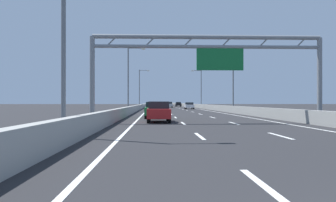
{
  "coord_description": "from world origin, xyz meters",
  "views": [
    {
      "loc": [
        -3.76,
        -2.55,
        1.52
      ],
      "look_at": [
        -0.67,
        80.56,
        1.72
      ],
      "focal_mm": 36.66,
      "sensor_mm": 36.0,
      "label": 1
    }
  ],
  "objects_px": {
    "streetlamp_left_near": "(69,12)",
    "white_car": "(189,106)",
    "streetlamp_left_far": "(140,86)",
    "black_car": "(178,104)",
    "red_car": "(159,112)",
    "silver_car": "(169,105)",
    "green_car": "(154,110)",
    "orange_car": "(156,104)",
    "streetlamp_right_far": "(200,86)",
    "streetlamp_left_mid": "(130,75)",
    "sign_gantry": "(209,56)",
    "streetlamp_right_mid": "(232,75)"
  },
  "relations": [
    {
      "from": "streetlamp_left_near",
      "to": "white_car",
      "type": "relative_size",
      "value": 2.21
    },
    {
      "from": "streetlamp_left_far",
      "to": "black_car",
      "type": "distance_m",
      "value": 26.18
    },
    {
      "from": "white_car",
      "to": "red_car",
      "type": "relative_size",
      "value": 0.98
    },
    {
      "from": "silver_car",
      "to": "green_car",
      "type": "relative_size",
      "value": 0.97
    },
    {
      "from": "green_car",
      "to": "orange_car",
      "type": "xyz_separation_m",
      "value": [
        0.47,
        76.71,
        -0.05
      ]
    },
    {
      "from": "streetlamp_left_near",
      "to": "streetlamp_right_far",
      "type": "relative_size",
      "value": 1.0
    },
    {
      "from": "white_car",
      "to": "green_car",
      "type": "xyz_separation_m",
      "value": [
        -7.26,
        -40.21,
        0.05
      ]
    },
    {
      "from": "streetlamp_left_mid",
      "to": "white_car",
      "type": "bearing_deg",
      "value": 64.01
    },
    {
      "from": "streetlamp_right_far",
      "to": "orange_car",
      "type": "distance_m",
      "value": 26.46
    },
    {
      "from": "sign_gantry",
      "to": "streetlamp_left_near",
      "type": "distance_m",
      "value": 12.35
    },
    {
      "from": "silver_car",
      "to": "black_car",
      "type": "distance_m",
      "value": 17.09
    },
    {
      "from": "streetlamp_right_mid",
      "to": "red_car",
      "type": "relative_size",
      "value": 2.16
    },
    {
      "from": "sign_gantry",
      "to": "red_car",
      "type": "bearing_deg",
      "value": 161.4
    },
    {
      "from": "sign_gantry",
      "to": "streetlamp_right_mid",
      "type": "relative_size",
      "value": 1.78
    },
    {
      "from": "streetlamp_right_mid",
      "to": "streetlamp_left_far",
      "type": "bearing_deg",
      "value": 113.03
    },
    {
      "from": "streetlamp_right_far",
      "to": "green_car",
      "type": "height_order",
      "value": "streetlamp_right_far"
    },
    {
      "from": "streetlamp_left_mid",
      "to": "red_car",
      "type": "relative_size",
      "value": 2.16
    },
    {
      "from": "streetlamp_left_mid",
      "to": "black_car",
      "type": "height_order",
      "value": "streetlamp_left_mid"
    },
    {
      "from": "sign_gantry",
      "to": "streetlamp_right_mid",
      "type": "distance_m",
      "value": 26.44
    },
    {
      "from": "streetlamp_left_far",
      "to": "green_car",
      "type": "distance_m",
      "value": 53.35
    },
    {
      "from": "streetlamp_left_far",
      "to": "streetlamp_right_far",
      "type": "distance_m",
      "value": 14.93
    },
    {
      "from": "streetlamp_left_mid",
      "to": "streetlamp_right_far",
      "type": "bearing_deg",
      "value": 66.97
    },
    {
      "from": "white_car",
      "to": "black_car",
      "type": "distance_m",
      "value": 36.11
    },
    {
      "from": "streetlamp_right_far",
      "to": "orange_car",
      "type": "height_order",
      "value": "streetlamp_right_far"
    },
    {
      "from": "streetlamp_right_mid",
      "to": "green_car",
      "type": "height_order",
      "value": "streetlamp_right_mid"
    },
    {
      "from": "streetlamp_left_near",
      "to": "red_car",
      "type": "relative_size",
      "value": 2.16
    },
    {
      "from": "streetlamp_left_near",
      "to": "green_car",
      "type": "relative_size",
      "value": 2.03
    },
    {
      "from": "streetlamp_left_mid",
      "to": "orange_car",
      "type": "distance_m",
      "value": 59.14
    },
    {
      "from": "streetlamp_left_far",
      "to": "green_car",
      "type": "bearing_deg",
      "value": -86.09
    },
    {
      "from": "streetlamp_left_far",
      "to": "black_car",
      "type": "relative_size",
      "value": 2.21
    },
    {
      "from": "streetlamp_left_near",
      "to": "white_car",
      "type": "bearing_deg",
      "value": 79.27
    },
    {
      "from": "black_car",
      "to": "orange_car",
      "type": "xyz_separation_m",
      "value": [
        -6.91,
        0.38,
        -0.03
      ]
    },
    {
      "from": "streetlamp_left_mid",
      "to": "red_car",
      "type": "bearing_deg",
      "value": -80.7
    },
    {
      "from": "white_car",
      "to": "streetlamp_right_far",
      "type": "bearing_deg",
      "value": 72.46
    },
    {
      "from": "streetlamp_left_near",
      "to": "streetlamp_right_mid",
      "type": "relative_size",
      "value": 1.0
    },
    {
      "from": "streetlamp_right_mid",
      "to": "orange_car",
      "type": "height_order",
      "value": "streetlamp_right_mid"
    },
    {
      "from": "streetlamp_right_far",
      "to": "red_car",
      "type": "bearing_deg",
      "value": -100.48
    },
    {
      "from": "red_car",
      "to": "streetlamp_right_mid",
      "type": "bearing_deg",
      "value": 65.6
    },
    {
      "from": "streetlamp_right_far",
      "to": "streetlamp_right_mid",
      "type": "bearing_deg",
      "value": -90.0
    },
    {
      "from": "black_car",
      "to": "red_car",
      "type": "distance_m",
      "value": 82.91
    },
    {
      "from": "sign_gantry",
      "to": "green_car",
      "type": "height_order",
      "value": "sign_gantry"
    },
    {
      "from": "white_car",
      "to": "black_car",
      "type": "relative_size",
      "value": 1.0
    },
    {
      "from": "streetlamp_left_far",
      "to": "streetlamp_left_near",
      "type": "bearing_deg",
      "value": -90.0
    },
    {
      "from": "streetlamp_left_far",
      "to": "streetlamp_right_far",
      "type": "height_order",
      "value": "same"
    },
    {
      "from": "streetlamp_left_near",
      "to": "streetlamp_left_far",
      "type": "height_order",
      "value": "same"
    },
    {
      "from": "streetlamp_left_near",
      "to": "streetlamp_right_mid",
      "type": "distance_m",
      "value": 38.17
    },
    {
      "from": "red_car",
      "to": "orange_car",
      "type": "height_order",
      "value": "red_car"
    },
    {
      "from": "white_car",
      "to": "black_car",
      "type": "bearing_deg",
      "value": 89.81
    },
    {
      "from": "red_car",
      "to": "orange_car",
      "type": "distance_m",
      "value": 82.99
    },
    {
      "from": "streetlamp_left_mid",
      "to": "orange_car",
      "type": "xyz_separation_m",
      "value": [
        4.09,
        58.81,
        -4.67
      ]
    }
  ]
}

